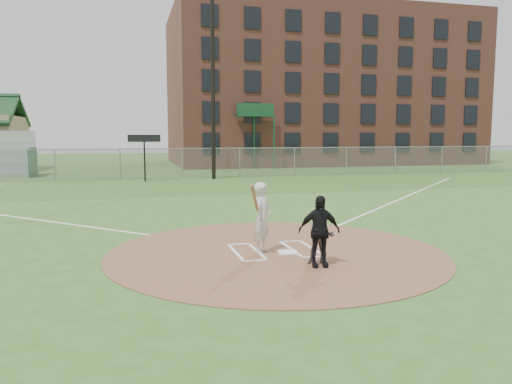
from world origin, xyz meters
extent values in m
plane|color=#326221|center=(0.00, 0.00, 0.00)|extent=(140.00, 140.00, 0.00)
cylinder|color=brown|center=(0.00, 0.00, 0.01)|extent=(8.40, 8.40, 0.02)
cube|color=white|center=(0.25, -0.21, 0.04)|extent=(0.55, 0.55, 0.03)
cube|color=white|center=(9.00, 9.00, 0.01)|extent=(17.04, 17.04, 0.01)
imported|color=slate|center=(0.64, -1.38, 0.64)|extent=(0.70, 0.60, 1.24)
imported|color=black|center=(0.52, -1.58, 0.82)|extent=(0.98, 0.52, 1.59)
cube|color=white|center=(-1.00, 0.15, 0.03)|extent=(0.08, 1.80, 0.01)
cube|color=white|center=(-0.45, 0.15, 0.03)|extent=(0.08, 1.80, 0.01)
cube|color=white|center=(-0.72, 1.05, 0.03)|extent=(0.62, 0.08, 0.01)
cube|color=white|center=(-0.72, -0.75, 0.03)|extent=(0.62, 0.08, 0.01)
cube|color=white|center=(1.00, 0.15, 0.03)|extent=(0.08, 1.80, 0.01)
cube|color=white|center=(0.45, 0.15, 0.03)|extent=(0.08, 1.80, 0.01)
cube|color=white|center=(0.72, 1.05, 0.03)|extent=(0.62, 0.08, 0.01)
cube|color=white|center=(0.72, -0.75, 0.03)|extent=(0.62, 0.08, 0.01)
imported|color=silver|center=(-0.36, -0.02, 0.90)|extent=(0.73, 0.76, 1.75)
cylinder|color=#905A39|center=(-0.66, -0.42, 1.45)|extent=(0.35, 0.56, 0.70)
cube|color=slate|center=(0.00, 22.00, 1.00)|extent=(56.00, 0.03, 2.00)
cube|color=gray|center=(0.00, 22.00, 2.00)|extent=(56.00, 0.06, 0.06)
cube|color=gray|center=(0.00, 22.00, 1.00)|extent=(56.08, 0.08, 2.00)
cube|color=#194728|center=(-10.00, 26.20, 1.00)|extent=(0.08, 3.20, 2.00)
cube|color=brown|center=(16.00, 38.00, 7.50)|extent=(30.00, 16.00, 15.00)
cube|color=black|center=(15.90, 29.94, 7.40)|extent=(26.60, 0.10, 12.20)
cube|color=#194728|center=(7.00, 29.34, 4.50)|extent=(3.20, 1.00, 0.15)
cube|color=#194728|center=(7.00, 29.84, 2.25)|extent=(0.12, 0.12, 4.50)
cube|color=#194728|center=(8.50, 28.89, 2.25)|extent=(0.12, 0.12, 4.50)
cube|color=#194728|center=(7.00, 29.34, 5.05)|extent=(3.20, 0.08, 1.00)
cylinder|color=black|center=(2.00, 21.00, 6.00)|extent=(0.26, 0.26, 12.00)
cylinder|color=black|center=(-2.50, 20.20, 1.30)|extent=(0.10, 0.10, 2.60)
cube|color=black|center=(-2.50, 20.20, 2.70)|extent=(2.00, 0.10, 0.45)
camera|label=1|loc=(-3.54, -11.72, 2.94)|focal=35.00mm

